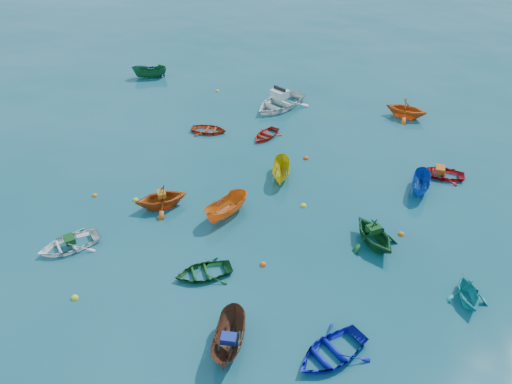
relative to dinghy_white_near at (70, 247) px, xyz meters
The scene contains 30 objects.
ground 7.29m from the dinghy_white_near, 32.79° to the left, with size 160.00×160.00×0.00m, color #0A474F.
dinghy_white_near is the anchor object (origin of this frame).
sampan_brown_mid 10.84m from the dinghy_white_near, ahead, with size 1.25×3.33×1.29m, color brown.
dinghy_blue_se 14.67m from the dinghy_white_near, ahead, with size 2.43×3.40×0.71m, color #0D14AA.
dinghy_orange_w 5.61m from the dinghy_white_near, 70.01° to the left, with size 2.58×2.99×1.58m, color #C14C12.
sampan_yellow_mid 13.26m from the dinghy_white_near, 61.26° to the left, with size 1.12×2.96×1.14m, color gold.
dinghy_green_e 7.55m from the dinghy_white_near, 15.60° to the left, with size 2.05×2.86×0.59m, color #124D1D.
dinghy_cyan_se 20.11m from the dinghy_white_near, 20.93° to the left, with size 1.97×2.28×1.20m, color teal.
dinghy_red_nw 14.12m from the dinghy_white_near, 94.29° to the left, with size 1.86×2.60×0.54m, color #BC320F.
sampan_orange_n 8.65m from the dinghy_white_near, 49.48° to the left, with size 1.21×3.21×1.24m, color orange.
dinghy_green_n 16.12m from the dinghy_white_near, 32.22° to the left, with size 2.67×3.10×1.63m, color #135126.
dinghy_red_ne 22.73m from the dinghy_white_near, 48.74° to the left, with size 2.05×2.86×0.59m, color red.
sampan_blue_far 20.61m from the dinghy_white_near, 45.92° to the left, with size 1.08×2.88×1.11m, color #0D3EA8.
dinghy_red_far 15.88m from the dinghy_white_near, 79.57° to the left, with size 1.80×2.51×0.52m, color red.
dinghy_orange_far 26.07m from the dinghy_white_near, 66.25° to the left, with size 2.68×3.10×1.63m, color #DF5D14.
sampan_green_far 22.61m from the dinghy_white_near, 120.44° to the left, with size 1.14×3.02×1.17m, color #13532B.
motorboat_white 20.40m from the dinghy_white_near, 86.21° to the left, with size 3.46×4.84×1.60m, color white.
tarp_green_a 0.50m from the dinghy_white_near, 62.79° to the left, with size 0.67×0.51×0.32m, color #104317.
tarp_blue_a 10.94m from the dinghy_white_near, ahead, with size 0.64×0.49×0.31m, color navy.
tarp_orange_a 5.74m from the dinghy_white_near, 69.84° to the left, with size 0.59×0.45×0.29m, color orange.
tarp_green_b 16.11m from the dinghy_white_near, 32.55° to the left, with size 0.71×0.54×0.35m, color #104115.
tarp_orange_b 22.65m from the dinghy_white_near, 48.87° to the left, with size 0.72×0.55×0.35m, color #C95314.
buoy_ye_a 3.82m from the dinghy_white_near, 38.14° to the right, with size 0.36×0.36×0.36m, color yellow.
buoy_or_b 10.33m from the dinghy_white_near, 23.98° to the left, with size 0.35×0.35×0.35m, color #DF530C.
buoy_ye_b 4.95m from the dinghy_white_near, 88.51° to the left, with size 0.32×0.32×0.32m, color yellow.
buoy_or_c 4.61m from the dinghy_white_near, 119.79° to the left, with size 0.31×0.31×0.31m, color orange.
buoy_ye_c 13.18m from the dinghy_white_near, 47.17° to the left, with size 0.36×0.36×0.36m, color yellow.
buoy_or_d 17.86m from the dinghy_white_near, 34.67° to the left, with size 0.35×0.35×0.35m, color orange.
buoy_ye_d 20.73m from the dinghy_white_near, 102.82° to the left, with size 0.31×0.31×0.31m, color gold.
buoy_or_e 15.94m from the dinghy_white_near, 65.13° to the left, with size 0.36×0.36×0.36m, color #CF440B.
Camera 1 is at (12.59, -15.62, 17.82)m, focal length 35.00 mm.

